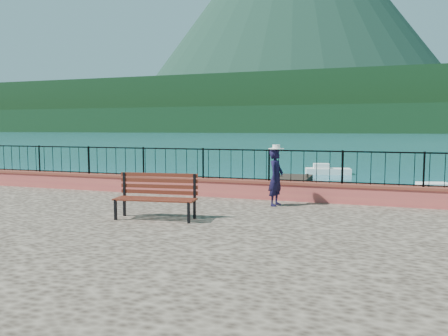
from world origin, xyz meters
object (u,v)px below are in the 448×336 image
Objects in this scene: person at (276,177)px; boat_4 at (328,169)px; boat_0 at (250,186)px; boat_2 at (447,191)px; park_bench at (156,206)px.

person reaches higher than boat_4.
person is at bearing -92.69° from boat_0.
boat_4 is (2.90, 11.38, 0.00)m from boat_0.
boat_0 is (-3.39, 9.49, -1.61)m from person.
boat_0 is at bearing 175.17° from boat_2.
boat_0 is 11.74m from boat_4.
park_bench is 0.47× the size of boat_0.
boat_0 is at bearing 87.55° from park_bench.
boat_2 is (6.04, 11.04, -1.61)m from person.
park_bench is 12.35m from boat_0.
boat_2 is at bearing -68.75° from boat_4.
person is 0.40× the size of boat_2.
park_bench is 1.27× the size of person.
boat_2 is (8.42, 13.82, -1.13)m from park_bench.
boat_0 and boat_2 have the same top height.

